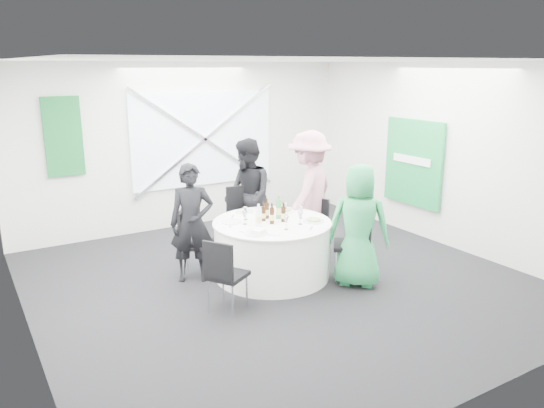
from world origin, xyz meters
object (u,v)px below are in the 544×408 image
chair_front_right (359,238)px  person_man_back_left (192,223)px  person_man_back (247,196)px  clear_water_bottle (259,218)px  chair_back_left (191,238)px  chair_back (243,214)px  person_woman_pink (309,192)px  person_woman_green (359,226)px  banquet_table (272,249)px  chair_back_right (314,222)px  green_water_bottle (279,209)px  chair_front_left (224,271)px

chair_front_right → person_man_back_left: person_man_back_left is taller
person_man_back → clear_water_bottle: size_ratio=5.87×
chair_back_left → person_man_back_left: (-0.03, -0.12, 0.24)m
chair_back → clear_water_bottle: bearing=-101.6°
chair_back → person_woman_pink: (0.88, -0.44, 0.32)m
clear_water_bottle → chair_front_right: bearing=-29.4°
chair_front_right → person_woman_green: size_ratio=0.63×
banquet_table → person_woman_pink: bearing=30.4°
chair_back_right → person_woman_green: size_ratio=0.52×
person_woman_pink → clear_water_bottle: (-1.26, -0.67, -0.04)m
chair_back → chair_front_right: 1.90m
chair_back_right → person_woman_pink: (-0.01, 0.14, 0.43)m
chair_front_right → green_water_bottle: 1.12m
chair_front_right → person_man_back: size_ratio=0.58×
clear_water_bottle → person_woman_green: bearing=-34.9°
green_water_bottle → banquet_table: bearing=-151.2°
person_woman_green → chair_back_right: bearing=-54.7°
chair_back → person_woman_pink: person_woman_pink is taller
chair_front_left → green_water_bottle: green_water_bottle is taller
chair_front_right → clear_water_bottle: bearing=-80.2°
chair_front_right → chair_front_left: 1.91m
chair_back → chair_back_right: bearing=-26.1°
chair_front_right → person_woman_pink: bearing=-146.5°
person_woman_pink → green_water_bottle: bearing=0.3°
banquet_table → clear_water_bottle: size_ratio=5.37×
clear_water_bottle → person_woman_pink: bearing=28.1°
chair_back_right → chair_front_left: bearing=-85.9°
chair_back → person_woman_green: (0.66, -1.84, 0.20)m
chair_back_left → person_woman_green: person_woman_green is taller
chair_back_right → chair_front_left: chair_front_left is taller
person_man_back_left → clear_water_bottle: (0.69, -0.52, 0.10)m
person_man_back_left → green_water_bottle: 1.16m
banquet_table → green_water_bottle: 0.54m
chair_back_left → person_woman_pink: bearing=-57.5°
chair_back_right → person_man_back_left: size_ratio=0.53×
green_water_bottle → chair_front_right: bearing=-48.0°
person_woman_green → person_woman_pink: bearing=-53.4°
chair_back → person_man_back_left: (-1.07, -0.59, 0.19)m
banquet_table → person_man_back: (0.22, 1.07, 0.47)m
chair_back_right → person_man_back: bearing=-152.0°
chair_back_left → chair_front_right: 2.20m
chair_back_left → chair_front_left: chair_back_left is taller
chair_back_right → person_man_back: 1.07m
banquet_table → clear_water_bottle: 0.56m
chair_back_right → person_woman_green: person_woman_green is taller
person_man_back_left → person_woman_pink: size_ratio=0.85×
chair_front_left → person_woman_pink: (2.04, 1.23, 0.40)m
banquet_table → green_water_bottle: size_ratio=4.86×
chair_back → chair_front_left: 2.04m
chair_back → chair_front_left: bearing=-117.6°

